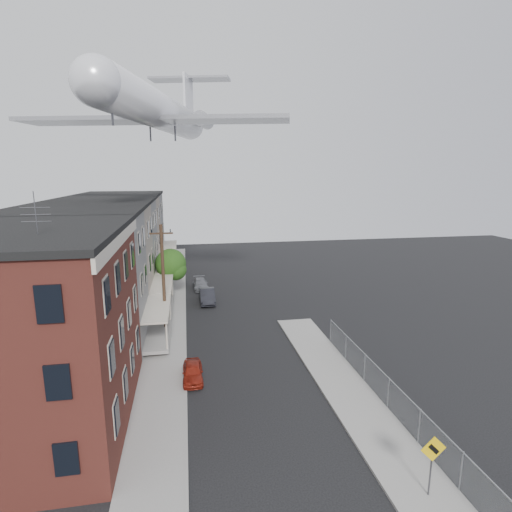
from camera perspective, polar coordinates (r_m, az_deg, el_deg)
The scene contains 19 objects.
ground at distance 18.97m, azimuth 4.58°, elevation -31.08°, with size 120.00×120.00×0.00m, color black.
sidewalk_left at distance 39.59m, azimuth -12.21°, elevation -7.40°, with size 3.00×62.00×0.12m, color gray.
sidewalk_right at distance 25.02m, azimuth 13.89°, elevation -19.44°, with size 3.00×26.00×0.12m, color gray.
curb_left at distance 39.55m, azimuth -10.10°, elevation -7.32°, with size 0.15×62.00×0.14m, color gray.
curb_right at distance 24.52m, azimuth 10.60°, elevation -19.96°, with size 0.15×26.00×0.14m, color gray.
corner_building at distance 23.35m, azimuth -30.61°, elevation -9.26°, with size 10.31×12.30×12.15m.
row_house_a at distance 31.99m, azimuth -24.73°, elevation -3.36°, with size 11.98×7.00×10.30m.
row_house_b at distance 38.62m, azimuth -22.18°, elevation -0.70°, with size 11.98×7.00×10.30m.
row_house_c at distance 45.35m, azimuth -20.39°, elevation 1.19°, with size 11.98×7.00×10.30m.
row_house_d at distance 52.16m, azimuth -19.07°, elevation 2.58°, with size 11.98×7.00×10.30m.
row_house_e at distance 59.01m, azimuth -18.04°, elevation 3.65°, with size 11.98×7.00×10.30m.
chainlink_fence at distance 24.39m, azimuth 18.39°, elevation -18.06°, with size 0.06×18.06×1.90m.
warning_sign at distance 19.00m, azimuth 23.90°, elevation -24.75°, with size 1.10×0.11×2.80m.
utility_pole at distance 32.53m, azimuth -13.09°, elevation -3.16°, with size 1.80×0.26×9.00m.
street_tree at distance 42.43m, azimuth -11.92°, elevation -1.33°, with size 3.22×3.20×5.20m.
car_near at distance 26.62m, azimuth -9.04°, elevation -16.03°, with size 1.27×3.16×1.08m, color maroon.
car_mid at distance 40.88m, azimuth -6.96°, elevation -5.67°, with size 1.46×4.17×1.37m, color black.
car_far at distance 45.72m, azimuth -7.94°, elevation -3.97°, with size 1.58×3.88×1.13m, color slate.
airplane at distance 41.08m, azimuth -13.49°, elevation 19.45°, with size 24.68×28.21×8.13m.
Camera 1 is at (-3.69, -13.41, 12.89)m, focal length 28.00 mm.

